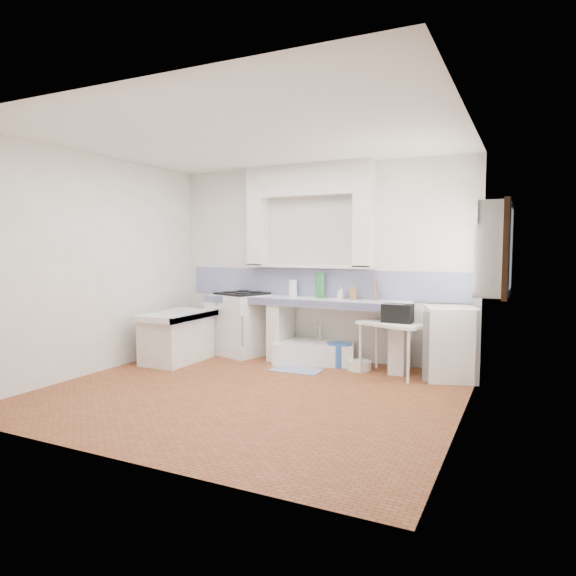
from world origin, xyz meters
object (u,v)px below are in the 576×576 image
at_px(stove, 242,325).
at_px(sink, 314,353).
at_px(fridge, 450,343).
at_px(side_table, 392,349).

bearing_deg(stove, sink, 18.13).
bearing_deg(fridge, side_table, 174.44).
height_order(sink, side_table, side_table).
height_order(stove, side_table, stove).
distance_m(stove, fridge, 3.03).
height_order(stove, fridge, stove).
relative_size(sink, fridge, 1.24).
xyz_separation_m(stove, side_table, (2.34, -0.25, -0.12)).
bearing_deg(stove, fridge, 16.30).
bearing_deg(side_table, fridge, 32.12).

